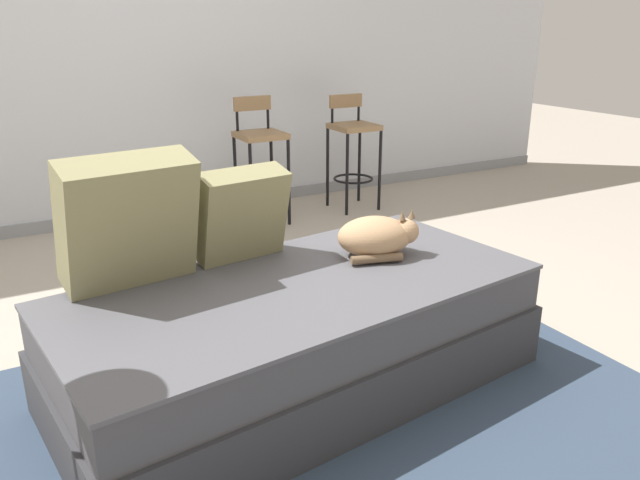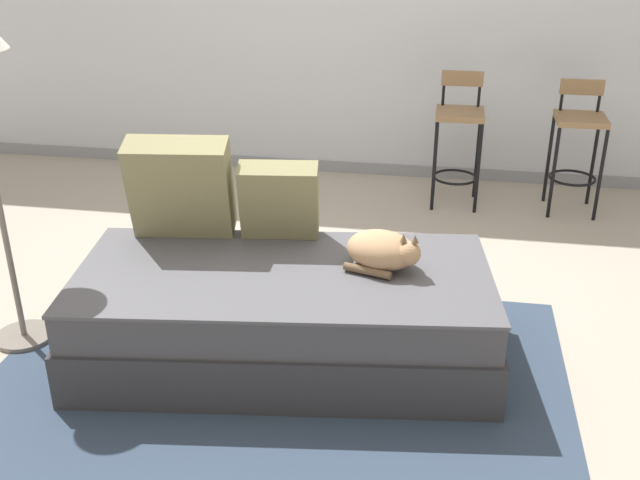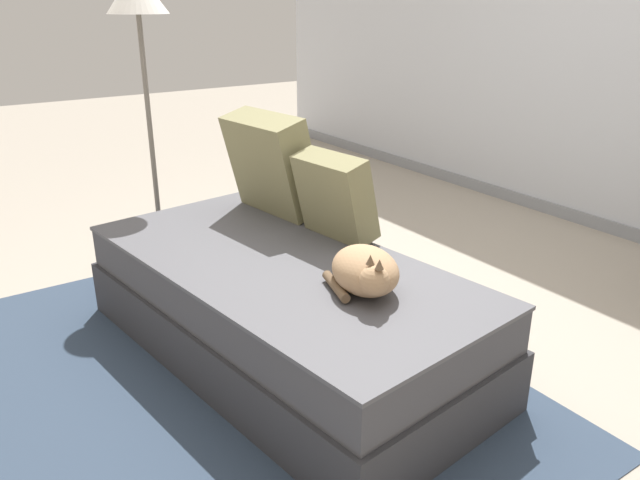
{
  "view_description": "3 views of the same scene",
  "coord_description": "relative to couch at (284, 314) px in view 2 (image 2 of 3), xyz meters",
  "views": [
    {
      "loc": [
        -1.0,
        -2.38,
        1.4
      ],
      "look_at": [
        0.15,
        -0.3,
        0.57
      ],
      "focal_mm": 35.0,
      "sensor_mm": 36.0,
      "label": 1
    },
    {
      "loc": [
        0.66,
        -3.31,
        1.99
      ],
      "look_at": [
        0.15,
        -0.3,
        0.57
      ],
      "focal_mm": 42.0,
      "sensor_mm": 36.0,
      "label": 2
    },
    {
      "loc": [
        2.08,
        -1.61,
        1.49
      ],
      "look_at": [
        0.15,
        -0.3,
        0.57
      ],
      "focal_mm": 35.0,
      "sensor_mm": 36.0,
      "label": 3
    }
  ],
  "objects": [
    {
      "name": "ground_plane",
      "position": [
        0.0,
        0.4,
        -0.23
      ],
      "size": [
        16.0,
        16.0,
        0.0
      ],
      "primitive_type": "plane",
      "color": "#A89E8E",
      "rests_on": "ground"
    },
    {
      "name": "bar_stool_by_doorway",
      "position": [
        1.55,
        2.1,
        0.29
      ],
      "size": [
        0.32,
        0.32,
        0.88
      ],
      "color": "black",
      "rests_on": "ground"
    },
    {
      "name": "area_rug",
      "position": [
        0.0,
        -0.3,
        -0.23
      ],
      "size": [
        2.59,
        2.01,
        0.01
      ],
      "primitive_type": "cube",
      "color": "#334256",
      "rests_on": "ground"
    },
    {
      "name": "bar_stool_near_window",
      "position": [
        0.77,
        2.1,
        0.29
      ],
      "size": [
        0.32,
        0.32,
        0.9
      ],
      "color": "black",
      "rests_on": "ground"
    },
    {
      "name": "wall_baseboard_trim",
      "position": [
        0.0,
        2.6,
        -0.18
      ],
      "size": [
        8.0,
        0.02,
        0.09
      ],
      "primitive_type": "cube",
      "color": "gray",
      "rests_on": "ground"
    },
    {
      "name": "throw_pillow_corner",
      "position": [
        -0.56,
        0.29,
        0.48
      ],
      "size": [
        0.52,
        0.34,
        0.51
      ],
      "color": "#847F56",
      "rests_on": "couch"
    },
    {
      "name": "throw_pillow_middle",
      "position": [
        -0.09,
        0.34,
        0.42
      ],
      "size": [
        0.4,
        0.27,
        0.4
      ],
      "color": "#847F56",
      "rests_on": "couch"
    },
    {
      "name": "cat",
      "position": [
        0.44,
        0.11,
        0.31
      ],
      "size": [
        0.38,
        0.32,
        0.2
      ],
      "color": "tan",
      "rests_on": "couch"
    },
    {
      "name": "couch",
      "position": [
        0.0,
        0.0,
        0.0
      ],
      "size": [
        1.99,
        1.13,
        0.45
      ],
      "color": "#353539",
      "rests_on": "ground"
    }
  ]
}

